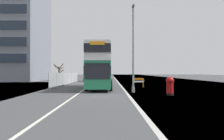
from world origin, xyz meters
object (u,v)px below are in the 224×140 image
at_px(red_pillar_postbox, 170,85).
at_px(car_oncoming_near, 88,77).
at_px(double_decker_bus, 100,66).
at_px(lamppost_foreground, 133,51).
at_px(car_receding_mid, 95,76).
at_px(car_receding_far, 107,75).
at_px(roadworks_barrier, 138,82).

relative_size(red_pillar_postbox, car_oncoming_near, 0.41).
relative_size(double_decker_bus, lamppost_foreground, 1.35).
height_order(car_oncoming_near, car_receding_mid, car_receding_mid).
distance_m(double_decker_bus, car_receding_far, 35.32).
xyz_separation_m(car_oncoming_near, car_receding_mid, (0.74, 9.10, 0.06)).
xyz_separation_m(double_decker_bus, car_receding_mid, (-2.71, 28.63, -1.66)).
distance_m(double_decker_bus, car_oncoming_near, 19.90).
bearing_deg(lamppost_foreground, car_receding_mid, 100.30).
bearing_deg(car_receding_far, car_receding_mid, -114.38).
distance_m(roadworks_barrier, car_oncoming_near, 19.96).
bearing_deg(car_oncoming_near, double_decker_bus, -79.98).
xyz_separation_m(double_decker_bus, roadworks_barrier, (4.70, 1.31, -1.93)).
bearing_deg(car_receding_mid, lamppost_foreground, -79.70).
relative_size(double_decker_bus, roadworks_barrier, 7.31).
distance_m(lamppost_foreground, car_oncoming_near, 25.60).
bearing_deg(car_oncoming_near, red_pillar_postbox, -70.12).
distance_m(red_pillar_postbox, car_receding_far, 43.04).
distance_m(lamppost_foreground, car_receding_far, 40.47).
distance_m(roadworks_barrier, car_receding_far, 34.26).
xyz_separation_m(lamppost_foreground, car_receding_mid, (-6.10, 33.58, -2.99)).
bearing_deg(lamppost_foreground, double_decker_bus, 124.40).
bearing_deg(car_oncoming_near, car_receding_mid, 85.36).
relative_size(red_pillar_postbox, roadworks_barrier, 1.00).
bearing_deg(red_pillar_postbox, car_receding_mid, 104.02).
bearing_deg(red_pillar_postbox, car_receding_far, 97.97).
xyz_separation_m(lamppost_foreground, car_oncoming_near, (-6.84, 24.48, -3.05)).
distance_m(lamppost_foreground, car_receding_mid, 34.27).
relative_size(double_decker_bus, car_receding_mid, 2.52).
height_order(lamppost_foreground, red_pillar_postbox, lamppost_foreground).
distance_m(red_pillar_postbox, car_receding_mid, 37.08).
distance_m(roadworks_barrier, car_receding_mid, 28.31).
xyz_separation_m(red_pillar_postbox, roadworks_barrier, (-1.57, 8.65, -0.11)).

